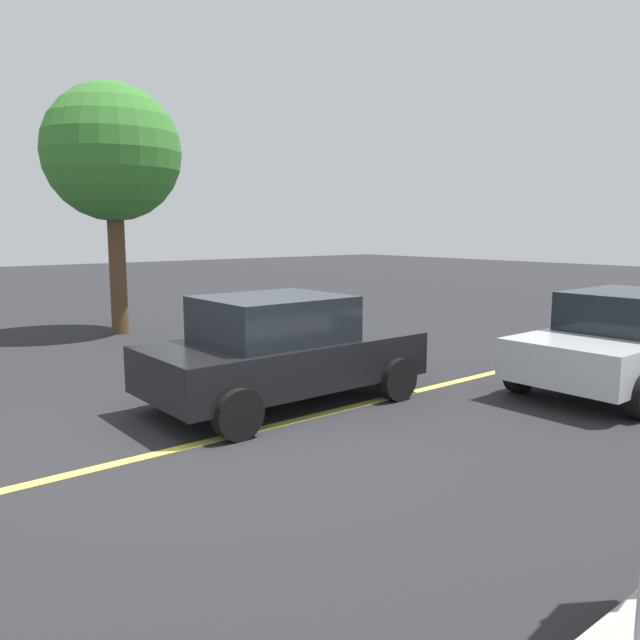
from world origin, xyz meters
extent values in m
plane|color=#262628|center=(0.00, 0.00, 0.00)|extent=(80.00, 80.00, 0.00)
cube|color=#E0D14C|center=(3.00, 0.00, 0.01)|extent=(28.00, 0.16, 0.01)
cube|color=black|center=(1.34, 0.78, 0.64)|extent=(4.06, 1.86, 0.63)
cube|color=black|center=(1.14, 0.78, 1.27)|extent=(1.95, 1.63, 0.63)
cylinder|color=black|center=(2.72, 1.71, 0.32)|extent=(0.64, 0.22, 0.64)
cylinder|color=black|center=(2.72, -0.14, 0.32)|extent=(0.64, 0.22, 0.64)
cylinder|color=black|center=(-0.04, 1.70, 0.32)|extent=(0.64, 0.22, 0.64)
cylinder|color=black|center=(-0.04, -0.15, 0.32)|extent=(0.64, 0.22, 0.64)
cube|color=#B7BABF|center=(6.01, -1.92, 0.63)|extent=(4.24, 1.88, 0.61)
cube|color=black|center=(6.22, -1.91, 1.24)|extent=(2.04, 1.64, 0.61)
cylinder|color=black|center=(4.57, -1.02, 0.32)|extent=(0.64, 0.23, 0.64)
cylinder|color=black|center=(7.43, -0.98, 0.32)|extent=(0.64, 0.23, 0.64)
cylinder|color=#513823|center=(1.82, 8.32, 1.71)|extent=(0.40, 0.40, 3.43)
sphere|color=#387A2D|center=(1.82, 8.32, 4.31)|extent=(3.21, 3.21, 3.21)
camera|label=1|loc=(-3.80, -6.36, 2.52)|focal=34.71mm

